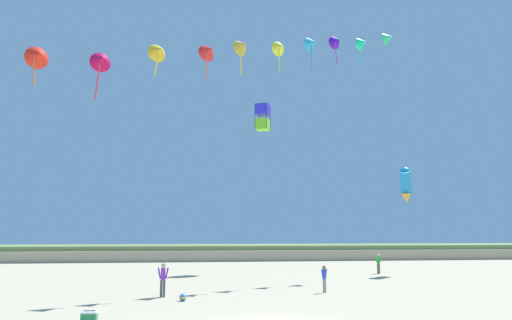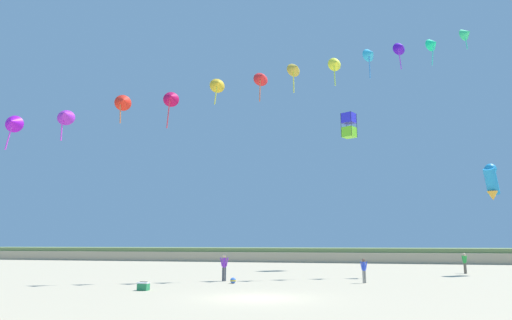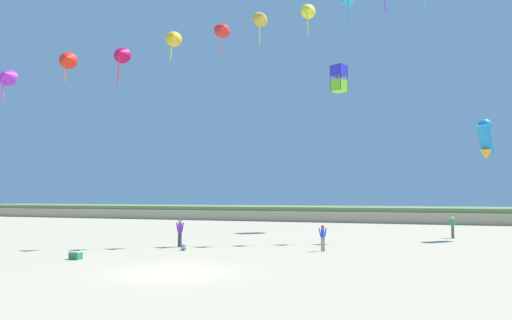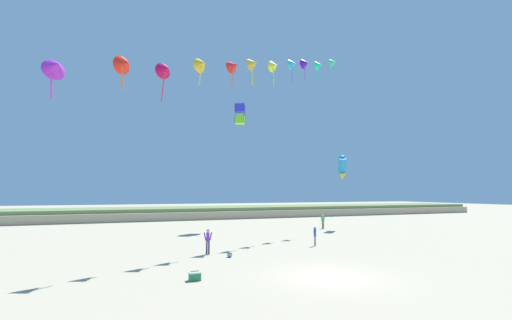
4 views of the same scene
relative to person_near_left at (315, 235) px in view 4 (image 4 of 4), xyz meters
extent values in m
plane|color=tan|center=(-4.60, -9.31, -0.88)|extent=(240.00, 240.00, 0.00)
cube|color=tan|center=(-4.60, 35.47, -0.24)|extent=(120.00, 12.75, 1.27)
cube|color=#6B844C|center=(-4.60, 35.47, 0.58)|extent=(120.00, 10.84, 0.73)
cylinder|color=gray|center=(-0.05, -0.04, -0.50)|extent=(0.11, 0.11, 0.77)
cylinder|color=gray|center=(0.05, 0.04, -0.50)|extent=(0.11, 0.11, 0.77)
cylinder|color=blue|center=(0.00, 0.00, 0.16)|extent=(0.20, 0.20, 0.54)
cylinder|color=blue|center=(-0.14, -0.11, 0.20)|extent=(0.19, 0.17, 0.52)
cylinder|color=blue|center=(0.14, 0.11, 0.20)|extent=(0.19, 0.17, 0.52)
sphere|color=brown|center=(0.00, 0.00, 0.54)|extent=(0.21, 0.21, 0.21)
cylinder|color=#474C56|center=(-9.14, -0.60, -0.44)|extent=(0.13, 0.13, 0.88)
cylinder|color=#474C56|center=(-8.99, -0.62, -0.44)|extent=(0.13, 0.13, 0.88)
cylinder|color=purple|center=(-9.06, -0.61, 0.31)|extent=(0.23, 0.23, 0.62)
cylinder|color=purple|center=(-9.26, -0.59, 0.36)|extent=(0.22, 0.11, 0.59)
cylinder|color=purple|center=(-8.86, -0.64, 0.36)|extent=(0.22, 0.11, 0.59)
sphere|color=beige|center=(-9.06, -0.61, 0.75)|extent=(0.24, 0.24, 0.24)
cylinder|color=#726656|center=(7.92, 11.36, -0.46)|extent=(0.12, 0.12, 0.84)
cylinder|color=#726656|center=(7.84, 11.48, -0.46)|extent=(0.12, 0.12, 0.84)
cylinder|color=green|center=(7.88, 11.42, 0.26)|extent=(0.22, 0.22, 0.59)
cylinder|color=green|center=(7.99, 11.26, 0.30)|extent=(0.18, 0.21, 0.57)
cylinder|color=green|center=(7.77, 11.57, 0.30)|extent=(0.18, 0.21, 0.57)
sphere|color=beige|center=(7.88, 11.42, 0.68)|extent=(0.23, 0.23, 0.23)
cone|color=purple|center=(-18.08, -6.03, 9.66)|extent=(1.40, 1.33, 1.23)
cylinder|color=#E539DD|center=(-18.21, -6.11, 8.70)|extent=(0.16, 0.16, 1.47)
cone|color=red|center=(-14.91, -4.49, 10.80)|extent=(1.31, 1.20, 1.10)
cylinder|color=orange|center=(-15.04, -4.57, 9.94)|extent=(0.15, 0.09, 1.28)
cone|color=#C00B46|center=(-12.47, -2.45, 11.50)|extent=(1.31, 1.14, 1.13)
cylinder|color=#E53948|center=(-12.60, -2.53, 10.30)|extent=(0.25, 0.12, 1.96)
cone|color=gold|center=(-9.69, -0.66, 12.88)|extent=(1.34, 1.22, 1.15)
cylinder|color=yellow|center=(-9.81, -0.74, 12.00)|extent=(0.24, 0.10, 1.33)
cone|color=red|center=(-6.79, 0.81, 13.65)|extent=(1.39, 1.30, 1.20)
cylinder|color=#E56239|center=(-6.92, 0.73, 12.61)|extent=(0.15, 0.21, 1.64)
cone|color=gold|center=(-4.54, 2.34, 14.72)|extent=(1.38, 1.32, 1.18)
cylinder|color=yellow|center=(-4.66, 2.26, 13.62)|extent=(0.11, 0.16, 1.76)
cone|color=yellow|center=(-1.61, 4.37, 15.65)|extent=(1.31, 1.15, 1.12)
cylinder|color=#B9E539|center=(-1.73, 4.29, 14.58)|extent=(0.12, 0.08, 1.68)
cone|color=#2AAEDE|center=(1.10, 5.77, 16.72)|extent=(1.31, 1.25, 1.12)
cylinder|color=#398DE5|center=(0.97, 5.69, 15.56)|extent=(0.09, 0.09, 1.89)
cone|color=#4A10C1|center=(3.59, 7.54, 17.79)|extent=(1.30, 1.11, 1.11)
cylinder|color=#9B39E5|center=(3.46, 7.46, 16.69)|extent=(0.21, 0.15, 1.75)
cone|color=#16ED95|center=(6.41, 9.28, 18.56)|extent=(1.32, 1.25, 1.12)
cylinder|color=#39E5C8|center=(6.28, 9.20, 17.46)|extent=(0.28, 0.11, 1.76)
cone|color=#32E082|center=(9.46, 10.81, 19.87)|extent=(1.35, 1.32, 1.16)
cylinder|color=#39E5B2|center=(9.33, 10.73, 18.99)|extent=(0.15, 0.23, 1.33)
cylinder|color=#208FD0|center=(10.29, 10.61, 6.62)|extent=(1.62, 1.94, 2.37)
sphere|color=#208FD0|center=(10.29, 10.61, 7.60)|extent=(0.97, 0.97, 0.97)
cone|color=gold|center=(10.29, 10.61, 5.42)|extent=(1.13, 1.13, 0.74)
sphere|color=black|center=(10.29, 10.61, 7.88)|extent=(0.20, 0.20, 0.20)
cube|color=#78DF28|center=(-1.28, 15.90, 12.72)|extent=(1.56, 1.56, 1.03)
cube|color=#2F2DE5|center=(-1.28, 15.90, 14.21)|extent=(1.56, 1.56, 1.03)
cylinder|color=black|center=(-0.51, 16.17, 13.46)|extent=(0.04, 0.04, 2.52)
cylinder|color=black|center=(-1.55, 16.68, 13.46)|extent=(0.04, 0.04, 2.52)
cylinder|color=black|center=(-2.06, 15.64, 13.46)|extent=(0.04, 0.04, 2.52)
cylinder|color=black|center=(-1.02, 15.12, 13.46)|extent=(0.04, 0.04, 2.52)
cube|color=#23844C|center=(-11.29, -7.50, -0.70)|extent=(0.56, 0.40, 0.36)
cube|color=silver|center=(-11.29, -7.50, -0.49)|extent=(0.58, 0.41, 0.06)
cylinder|color=black|center=(-11.29, -7.50, -0.43)|extent=(0.45, 0.03, 0.03)
sphere|color=blue|center=(-7.93, -2.24, -0.70)|extent=(0.36, 0.36, 0.36)
cylinder|color=yellow|center=(-7.93, -2.24, -0.70)|extent=(0.36, 0.36, 0.09)
camera|label=1|loc=(-7.28, -26.16, 2.49)|focal=32.00mm
camera|label=2|loc=(0.72, -30.25, 1.59)|focal=32.00mm
camera|label=3|loc=(5.04, -26.77, 2.33)|focal=32.00mm
camera|label=4|loc=(-14.67, -24.85, 3.46)|focal=24.00mm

